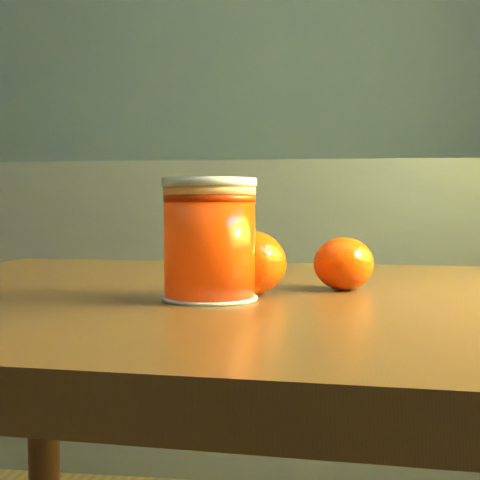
# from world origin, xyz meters

# --- Properties ---
(kitchen_counter) EXTENTS (3.15, 0.60, 0.90)m
(kitchen_counter) POSITION_xyz_m (0.00, 1.45, 0.45)
(kitchen_counter) COLOR #4C4D52
(kitchen_counter) RESTS_ON ground
(table) EXTENTS (0.97, 0.71, 0.69)m
(table) POSITION_xyz_m (0.85, -0.03, 0.60)
(table) COLOR brown
(table) RESTS_ON ground
(juice_glass) EXTENTS (0.08, 0.08, 0.11)m
(juice_glass) POSITION_xyz_m (0.77, -0.08, 0.75)
(juice_glass) COLOR #EB3404
(juice_glass) RESTS_ON table
(orange_front) EXTENTS (0.09, 0.09, 0.06)m
(orange_front) POSITION_xyz_m (0.81, -0.05, 0.72)
(orange_front) COLOR #F04604
(orange_front) RESTS_ON table
(orange_back) EXTENTS (0.08, 0.08, 0.05)m
(orange_back) POSITION_xyz_m (0.89, -0.00, 0.72)
(orange_back) COLOR #F04604
(orange_back) RESTS_ON table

